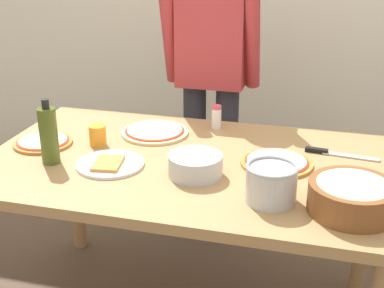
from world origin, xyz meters
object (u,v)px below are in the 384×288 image
at_px(salt_shaker, 216,117).
at_px(mixing_bowl_steel, 195,165).
at_px(pizza_raw_on_board, 155,132).
at_px(pizza_second_cooked, 277,162).
at_px(plate_with_slice, 110,164).
at_px(olive_oil_bottle, 49,135).
at_px(dining_table, 189,181).
at_px(cup_orange, 98,135).
at_px(pizza_cooked_on_tray, 43,142).
at_px(person_cook, 212,68).
at_px(chef_knife, 332,153).
at_px(popcorn_bowl, 352,195).
at_px(steel_pot, 271,183).

bearing_deg(salt_shaker, mixing_bowl_steel, -86.15).
xyz_separation_m(pizza_raw_on_board, pizza_second_cooked, (0.56, -0.19, 0.00)).
distance_m(plate_with_slice, olive_oil_bottle, 0.26).
bearing_deg(plate_with_slice, pizza_second_cooked, 16.00).
bearing_deg(olive_oil_bottle, dining_table, 16.84).
relative_size(dining_table, plate_with_slice, 6.15).
distance_m(dining_table, cup_orange, 0.43).
bearing_deg(plate_with_slice, olive_oil_bottle, -173.06).
bearing_deg(plate_with_slice, pizza_cooked_on_tray, 159.88).
bearing_deg(plate_with_slice, person_cook, 77.72).
xyz_separation_m(person_cook, plate_with_slice, (-0.19, -0.88, -0.17)).
xyz_separation_m(plate_with_slice, mixing_bowl_steel, (0.34, 0.01, 0.03)).
height_order(pizza_cooked_on_tray, pizza_second_cooked, same).
bearing_deg(pizza_raw_on_board, chef_knife, -2.76).
bearing_deg(mixing_bowl_steel, pizza_cooked_on_tray, 169.76).
bearing_deg(dining_table, pizza_second_cooked, 8.48).
relative_size(pizza_second_cooked, plate_with_slice, 1.07).
distance_m(pizza_cooked_on_tray, mixing_bowl_steel, 0.71).
distance_m(pizza_cooked_on_tray, pizza_second_cooked, 0.97).
xyz_separation_m(person_cook, mixing_bowl_steel, (0.14, -0.88, -0.14)).
bearing_deg(chef_knife, pizza_second_cooked, -142.96).
distance_m(dining_table, pizza_second_cooked, 0.35).
relative_size(pizza_raw_on_board, olive_oil_bottle, 1.16).
bearing_deg(person_cook, plate_with_slice, -102.28).
relative_size(person_cook, cup_orange, 19.06).
height_order(popcorn_bowl, steel_pot, steel_pot).
xyz_separation_m(popcorn_bowl, olive_oil_bottle, (-1.12, 0.10, 0.05)).
xyz_separation_m(pizza_cooked_on_tray, chef_knife, (1.18, 0.20, -0.00)).
bearing_deg(salt_shaker, chef_knife, -19.25).
bearing_deg(salt_shaker, olive_oil_bottle, -134.67).
bearing_deg(steel_pot, olive_oil_bottle, 173.84).
relative_size(dining_table, pizza_raw_on_board, 5.40).
bearing_deg(mixing_bowl_steel, pizza_raw_on_board, 127.71).
relative_size(pizza_cooked_on_tray, plate_with_slice, 0.94).
relative_size(mixing_bowl_steel, cup_orange, 2.35).
height_order(dining_table, chef_knife, chef_knife).
height_order(plate_with_slice, cup_orange, cup_orange).
distance_m(pizza_second_cooked, cup_orange, 0.75).
bearing_deg(dining_table, pizza_cooked_on_tray, 179.52).
bearing_deg(pizza_second_cooked, person_cook, 120.85).
bearing_deg(pizza_cooked_on_tray, olive_oil_bottle, -51.47).
bearing_deg(chef_knife, pizza_cooked_on_tray, -170.38).
height_order(pizza_cooked_on_tray, steel_pot, steel_pot).
bearing_deg(dining_table, olive_oil_bottle, -163.16).
xyz_separation_m(pizza_second_cooked, mixing_bowl_steel, (-0.28, -0.17, 0.03)).
distance_m(pizza_cooked_on_tray, salt_shaker, 0.76).
bearing_deg(mixing_bowl_steel, dining_table, 115.86).
bearing_deg(salt_shaker, steel_pot, -62.76).
bearing_deg(person_cook, olive_oil_bottle, -114.95).
height_order(plate_with_slice, salt_shaker, salt_shaker).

